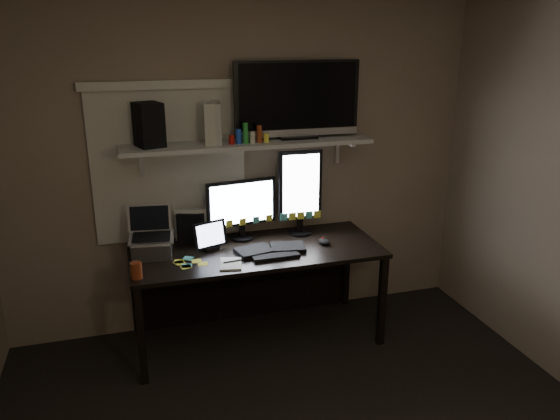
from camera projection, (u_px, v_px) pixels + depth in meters
name	position (u px, v px, depth m)	size (l,w,h in m)	color
back_wall	(244.00, 167.00, 4.13)	(3.60, 3.60, 0.00)	#706050
window_blinds	(170.00, 166.00, 3.95)	(1.10, 0.02, 1.10)	silver
desk	(253.00, 265.00, 4.12)	(1.80, 0.75, 0.73)	black
wall_shelf	(248.00, 144.00, 3.90)	(1.80, 0.35, 0.03)	#B2B1AC
monitor_landscape	(242.00, 209.00, 4.07)	(0.54, 0.06, 0.47)	black
monitor_portrait	(300.00, 192.00, 4.15)	(0.33, 0.06, 0.67)	black
keyboard	(271.00, 249.00, 3.90)	(0.51, 0.20, 0.03)	black
mouse	(324.00, 242.00, 4.03)	(0.07, 0.11, 0.04)	black
notepad	(231.00, 264.00, 3.68)	(0.14, 0.20, 0.01)	beige
tablet	(210.00, 236.00, 3.90)	(0.25, 0.10, 0.22)	black
file_sorter	(191.00, 227.00, 4.03)	(0.20, 0.09, 0.25)	black
laptop	(151.00, 233.00, 3.77)	(0.30, 0.25, 0.34)	silver
cup	(136.00, 270.00, 3.46)	(0.07, 0.07, 0.11)	maroon
sticky_notes	(191.00, 263.00, 3.71)	(0.29, 0.21, 0.00)	yellow
tv	(297.00, 100.00, 3.95)	(0.93, 0.17, 0.56)	black
game_console	(213.00, 123.00, 3.82)	(0.07, 0.24, 0.29)	#B8B7A6
speaker	(149.00, 125.00, 3.69)	(0.16, 0.20, 0.30)	black
bottles	(249.00, 133.00, 3.82)	(0.23, 0.05, 0.15)	#A50F0C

